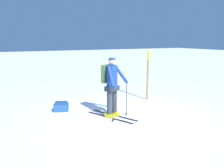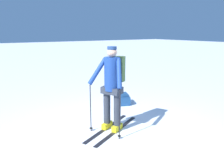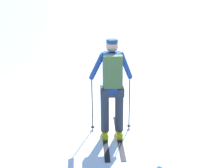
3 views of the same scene
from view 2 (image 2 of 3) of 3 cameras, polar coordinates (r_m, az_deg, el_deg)
name	(u,v)px [view 2 (image 2 of 3)]	position (r m, az deg, el deg)	size (l,w,h in m)	color
ground_plane	(114,138)	(4.56, 0.64, -13.84)	(80.00, 80.00, 0.00)	white
skier	(112,83)	(4.58, 0.13, 0.14)	(1.05, 1.66, 1.81)	black
dropped_backpack	(124,99)	(6.48, 3.06, -3.92)	(0.54, 0.44, 0.31)	navy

